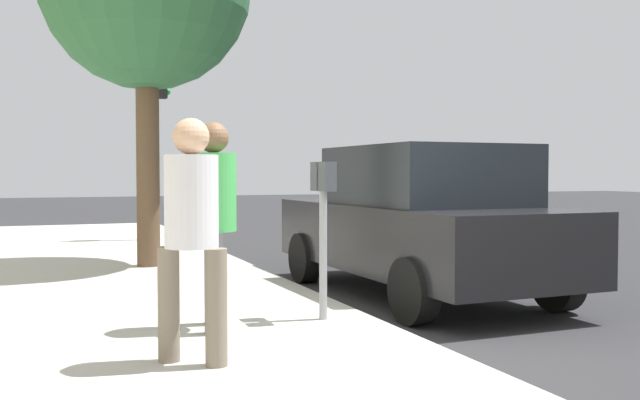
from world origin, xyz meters
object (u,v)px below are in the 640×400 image
(traffic_signal, at_px, (157,116))
(parked_sedan_near, at_px, (419,221))
(pedestrian_at_meter, at_px, (214,208))
(parking_meter, at_px, (323,206))
(pedestrian_bystander, at_px, (192,222))

(traffic_signal, bearing_deg, parked_sedan_near, -163.18)
(pedestrian_at_meter, height_order, parked_sedan_near, pedestrian_at_meter)
(parking_meter, bearing_deg, pedestrian_bystander, 126.74)
(parking_meter, xyz_separation_m, traffic_signal, (8.22, 0.21, 1.41))
(pedestrian_at_meter, height_order, pedestrian_bystander, pedestrian_at_meter)
(traffic_signal, bearing_deg, pedestrian_bystander, 172.79)
(pedestrian_bystander, bearing_deg, traffic_signal, 33.02)
(parking_meter, xyz_separation_m, pedestrian_bystander, (-1.03, 1.38, -0.04))
(parked_sedan_near, bearing_deg, pedestrian_at_meter, 118.24)
(parking_meter, height_order, pedestrian_at_meter, pedestrian_at_meter)
(parking_meter, bearing_deg, parked_sedan_near, -50.72)
(pedestrian_bystander, height_order, parked_sedan_near, pedestrian_bystander)
(pedestrian_bystander, height_order, traffic_signal, traffic_signal)
(pedestrian_at_meter, bearing_deg, parked_sedan_near, 42.36)
(parking_meter, relative_size, pedestrian_at_meter, 0.81)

